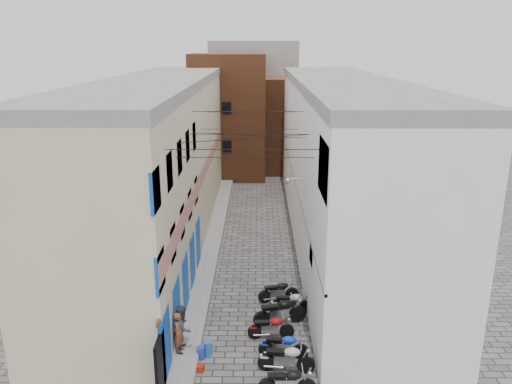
{
  "coord_description": "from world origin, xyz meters",
  "views": [
    {
      "loc": [
        0.51,
        -13.56,
        10.71
      ],
      "look_at": [
        0.35,
        12.41,
        3.0
      ],
      "focal_mm": 35.0,
      "sensor_mm": 36.0,
      "label": 1
    }
  ],
  "objects_px": {
    "motorcycle_b": "(286,357)",
    "motorcycle_g": "(278,290)",
    "motorcycle_c": "(284,344)",
    "person_a": "(179,332)",
    "motorcycle_f": "(291,302)",
    "water_jug_far": "(208,348)",
    "red_crate": "(198,368)",
    "water_jug_near": "(201,353)",
    "motorcycle_e": "(280,310)",
    "motorcycle_d": "(271,326)",
    "person_b": "(183,327)",
    "motorcycle_a": "(287,380)"
  },
  "relations": [
    {
      "from": "motorcycle_c",
      "to": "person_a",
      "type": "xyz_separation_m",
      "value": [
        -3.66,
        -0.04,
        0.49
      ]
    },
    {
      "from": "motorcycle_b",
      "to": "motorcycle_g",
      "type": "distance_m",
      "value": 4.85
    },
    {
      "from": "motorcycle_b",
      "to": "person_a",
      "type": "height_order",
      "value": "person_a"
    },
    {
      "from": "motorcycle_f",
      "to": "motorcycle_d",
      "type": "bearing_deg",
      "value": -25.33
    },
    {
      "from": "motorcycle_e",
      "to": "red_crate",
      "type": "bearing_deg",
      "value": -60.61
    },
    {
      "from": "motorcycle_g",
      "to": "person_a",
      "type": "height_order",
      "value": "person_a"
    },
    {
      "from": "motorcycle_b",
      "to": "motorcycle_f",
      "type": "relative_size",
      "value": 1.08
    },
    {
      "from": "motorcycle_a",
      "to": "motorcycle_c",
      "type": "distance_m",
      "value": 1.99
    },
    {
      "from": "water_jug_near",
      "to": "person_a",
      "type": "bearing_deg",
      "value": 175.87
    },
    {
      "from": "red_crate",
      "to": "water_jug_far",
      "type": "bearing_deg",
      "value": 76.08
    },
    {
      "from": "person_b",
      "to": "motorcycle_f",
      "type": "bearing_deg",
      "value": -48.83
    },
    {
      "from": "motorcycle_a",
      "to": "motorcycle_f",
      "type": "xyz_separation_m",
      "value": [
        0.43,
        5.04,
        -0.01
      ]
    },
    {
      "from": "motorcycle_e",
      "to": "water_jug_far",
      "type": "height_order",
      "value": "motorcycle_e"
    },
    {
      "from": "person_a",
      "to": "red_crate",
      "type": "height_order",
      "value": "person_a"
    },
    {
      "from": "water_jug_near",
      "to": "red_crate",
      "type": "bearing_deg",
      "value": -90.0
    },
    {
      "from": "person_a",
      "to": "water_jug_far",
      "type": "height_order",
      "value": "person_a"
    },
    {
      "from": "red_crate",
      "to": "motorcycle_c",
      "type": "bearing_deg",
      "value": 15.25
    },
    {
      "from": "motorcycle_f",
      "to": "water_jug_near",
      "type": "relative_size",
      "value": 4.04
    },
    {
      "from": "motorcycle_c",
      "to": "motorcycle_d",
      "type": "bearing_deg",
      "value": -154.57
    },
    {
      "from": "motorcycle_g",
      "to": "person_b",
      "type": "xyz_separation_m",
      "value": [
        -3.54,
        -3.91,
        0.58
      ]
    },
    {
      "from": "motorcycle_c",
      "to": "person_a",
      "type": "relative_size",
      "value": 1.18
    },
    {
      "from": "motorcycle_c",
      "to": "motorcycle_f",
      "type": "relative_size",
      "value": 0.99
    },
    {
      "from": "motorcycle_g",
      "to": "motorcycle_f",
      "type": "bearing_deg",
      "value": 11.92
    },
    {
      "from": "motorcycle_a",
      "to": "motorcycle_b",
      "type": "distance_m",
      "value": 1.18
    },
    {
      "from": "motorcycle_b",
      "to": "motorcycle_f",
      "type": "bearing_deg",
      "value": 179.9
    },
    {
      "from": "motorcycle_b",
      "to": "water_jug_near",
      "type": "xyz_separation_m",
      "value": [
        -2.99,
        0.71,
        -0.34
      ]
    },
    {
      "from": "water_jug_far",
      "to": "red_crate",
      "type": "xyz_separation_m",
      "value": [
        -0.24,
        -0.95,
        -0.14
      ]
    },
    {
      "from": "motorcycle_g",
      "to": "motorcycle_d",
      "type": "bearing_deg",
      "value": -21.74
    },
    {
      "from": "motorcycle_f",
      "to": "red_crate",
      "type": "relative_size",
      "value": 4.87
    },
    {
      "from": "motorcycle_d",
      "to": "motorcycle_g",
      "type": "bearing_deg",
      "value": 169.09
    },
    {
      "from": "motorcycle_c",
      "to": "red_crate",
      "type": "relative_size",
      "value": 4.82
    },
    {
      "from": "motorcycle_f",
      "to": "motorcycle_e",
      "type": "bearing_deg",
      "value": -29.18
    },
    {
      "from": "motorcycle_b",
      "to": "red_crate",
      "type": "xyz_separation_m",
      "value": [
        -2.99,
        0.0,
        -0.45
      ]
    },
    {
      "from": "motorcycle_b",
      "to": "motorcycle_g",
      "type": "relative_size",
      "value": 1.09
    },
    {
      "from": "motorcycle_f",
      "to": "person_a",
      "type": "height_order",
      "value": "person_a"
    },
    {
      "from": "water_jug_near",
      "to": "red_crate",
      "type": "height_order",
      "value": "water_jug_near"
    },
    {
      "from": "motorcycle_a",
      "to": "red_crate",
      "type": "distance_m",
      "value": 3.22
    },
    {
      "from": "motorcycle_g",
      "to": "red_crate",
      "type": "distance_m",
      "value": 5.67
    },
    {
      "from": "motorcycle_c",
      "to": "motorcycle_g",
      "type": "xyz_separation_m",
      "value": [
        -0.03,
        4.05,
        -0.0
      ]
    },
    {
      "from": "motorcycle_a",
      "to": "motorcycle_c",
      "type": "xyz_separation_m",
      "value": [
        -0.02,
        1.99,
        -0.01
      ]
    },
    {
      "from": "motorcycle_b",
      "to": "motorcycle_d",
      "type": "relative_size",
      "value": 1.1
    },
    {
      "from": "motorcycle_f",
      "to": "motorcycle_g",
      "type": "relative_size",
      "value": 1.01
    },
    {
      "from": "person_b",
      "to": "motorcycle_d",
      "type": "bearing_deg",
      "value": -65.98
    },
    {
      "from": "motorcycle_f",
      "to": "water_jug_far",
      "type": "relative_size",
      "value": 3.52
    },
    {
      "from": "motorcycle_c",
      "to": "motorcycle_e",
      "type": "bearing_deg",
      "value": -172.42
    },
    {
      "from": "motorcycle_e",
      "to": "water_jug_near",
      "type": "xyz_separation_m",
      "value": [
        -2.9,
        -2.25,
        -0.41
      ]
    },
    {
      "from": "motorcycle_f",
      "to": "water_jug_far",
      "type": "height_order",
      "value": "motorcycle_f"
    },
    {
      "from": "person_a",
      "to": "person_b",
      "type": "bearing_deg",
      "value": -11.45
    },
    {
      "from": "water_jug_far",
      "to": "water_jug_near",
      "type": "bearing_deg",
      "value": -134.32
    },
    {
      "from": "motorcycle_f",
      "to": "water_jug_far",
      "type": "bearing_deg",
      "value": -47.54
    }
  ]
}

